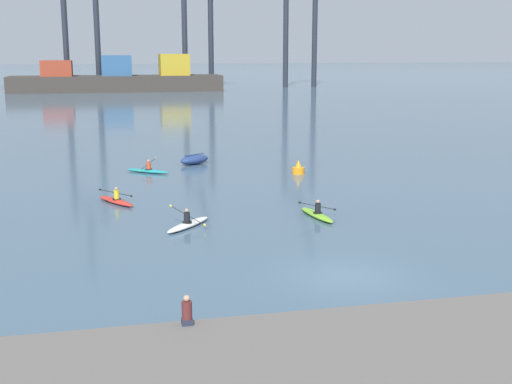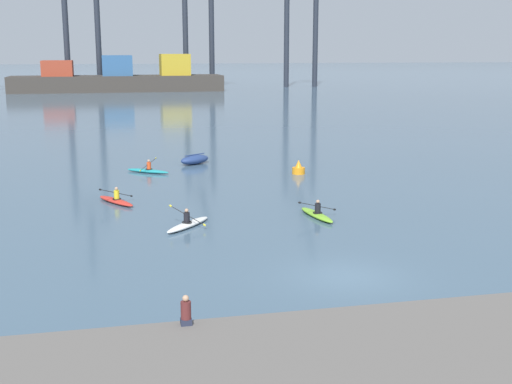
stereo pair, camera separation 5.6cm
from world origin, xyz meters
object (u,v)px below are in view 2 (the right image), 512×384
object	(u,v)px
channel_buoy	(299,169)
kayak_teal	(148,170)
container_barge	(119,79)
kayak_white	(188,224)
gantry_crane_east	(302,8)
kayak_lime	(317,214)
seated_onlooker	(186,312)
capsized_dinghy	(195,160)
gantry_crane_east_mid	(199,13)
kayak_red	(116,200)

from	to	relation	value
channel_buoy	kayak_teal	world-z (taller)	channel_buoy
container_barge	kayak_white	world-z (taller)	container_barge
gantry_crane_east	channel_buoy	size ratio (longest dim) A/B	38.14
kayak_lime	kayak_teal	distance (m)	16.76
kayak_lime	container_barge	bearing A→B (deg)	93.95
kayak_lime	seated_onlooker	xyz separation A→B (m)	(-8.44, -14.15, 1.01)
capsized_dinghy	kayak_lime	world-z (taller)	kayak_lime
gantry_crane_east_mid	container_barge	bearing A→B (deg)	-152.87
channel_buoy	seated_onlooker	size ratio (longest dim) A/B	1.12
gantry_crane_east	seated_onlooker	world-z (taller)	gantry_crane_east
container_barge	seated_onlooker	xyz separation A→B (m)	(-0.77, -125.10, -1.38)
container_barge	channel_buoy	distance (m)	99.36
gantry_crane_east_mid	kayak_teal	xyz separation A→B (m)	(-18.13, -105.35, -16.30)
channel_buoy	kayak_teal	xyz separation A→B (m)	(-10.28, 2.70, -0.19)
seated_onlooker	kayak_lime	bearing A→B (deg)	59.19
gantry_crane_east_mid	kayak_lime	distance (m)	121.74
gantry_crane_east_mid	kayak_white	distance (m)	122.99
container_barge	kayak_white	bearing A→B (deg)	-89.54
capsized_dinghy	kayak_lime	bearing A→B (deg)	-77.10
capsized_dinghy	kayak_lime	xyz separation A→B (m)	(4.07, -17.76, -0.18)
kayak_white	seated_onlooker	xyz separation A→B (m)	(-1.67, -13.64, 1.01)
gantry_crane_east_mid	gantry_crane_east	world-z (taller)	gantry_crane_east
container_barge	kayak_red	bearing A→B (deg)	-91.34
kayak_teal	kayak_white	bearing A→B (deg)	-86.29
container_barge	kayak_red	size ratio (longest dim) A/B	13.36
gantry_crane_east_mid	gantry_crane_east	bearing A→B (deg)	-2.96
kayak_white	gantry_crane_east_mid	bearing A→B (deg)	81.92
kayak_white	kayak_red	bearing A→B (deg)	118.91
container_barge	kayak_lime	xyz separation A→B (m)	(7.67, -110.96, -2.39)
container_barge	capsized_dinghy	xyz separation A→B (m)	(3.60, -93.20, -2.21)
kayak_teal	seated_onlooker	size ratio (longest dim) A/B	3.45
channel_buoy	kayak_white	xyz separation A→B (m)	(-9.29, -12.65, -0.19)
capsized_dinghy	kayak_red	bearing A→B (deg)	-116.46
container_barge	gantry_crane_east	size ratio (longest dim) A/B	1.13
channel_buoy	kayak_teal	distance (m)	10.63
channel_buoy	kayak_lime	world-z (taller)	channel_buoy
gantry_crane_east_mid	kayak_red	bearing A→B (deg)	-100.14
gantry_crane_east_mid	gantry_crane_east	size ratio (longest dim) A/B	0.83
kayak_red	kayak_teal	size ratio (longest dim) A/B	1.05
capsized_dinghy	seated_onlooker	world-z (taller)	seated_onlooker
gantry_crane_east	kayak_lime	world-z (taller)	gantry_crane_east
gantry_crane_east	kayak_white	bearing A→B (deg)	-108.82
gantry_crane_east_mid	kayak_white	size ratio (longest dim) A/B	10.73
gantry_crane_east	seated_onlooker	distance (m)	140.69
container_barge	channel_buoy	world-z (taller)	container_barge
kayak_teal	kayak_lime	bearing A→B (deg)	-62.39
gantry_crane_east	capsized_dinghy	xyz separation A→B (m)	(-38.01, -101.22, -17.45)
channel_buoy	kayak_red	world-z (taller)	kayak_red
gantry_crane_east_mid	seated_onlooker	xyz separation A→B (m)	(-18.80, -134.34, -15.29)
kayak_lime	capsized_dinghy	bearing A→B (deg)	102.90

